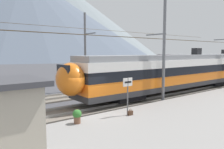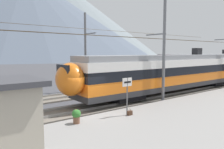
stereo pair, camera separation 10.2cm
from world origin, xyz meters
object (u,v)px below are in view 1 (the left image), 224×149
catenary_mast_mid (163,50)px  potted_plant_platform_edge (77,115)px  train_far_track (211,64)px  platform_sign (128,88)px  handbag_near_sign (130,113)px  train_near_platform (173,71)px  catenary_mast_far_side (86,51)px

catenary_mast_mid → potted_plant_platform_edge: bearing=-170.7°
train_far_track → catenary_mast_mid: catenary_mast_mid is taller
platform_sign → potted_plant_platform_edge: 3.45m
handbag_near_sign → potted_plant_platform_edge: bearing=169.9°
train_far_track → potted_plant_platform_edge: bearing=-164.5°
catenary_mast_mid → platform_sign: 6.30m
train_near_platform → handbag_near_sign: (-9.14, -3.70, -1.80)m
catenary_mast_mid → catenary_mast_far_side: 8.54m
train_near_platform → catenary_mast_mid: (-3.75, -1.67, 2.07)m
train_near_platform → catenary_mast_far_side: 9.15m
train_near_platform → handbag_near_sign: size_ratio=60.54×
catenary_mast_far_side → platform_sign: 10.89m
handbag_near_sign → train_far_track: bearing=18.6°
catenary_mast_far_side → handbag_near_sign: 11.37m
handbag_near_sign → catenary_mast_mid: bearing=20.6°
potted_plant_platform_edge → handbag_near_sign: bearing=-10.1°
catenary_mast_far_side → platform_sign: (-3.22, -10.15, -2.29)m
train_far_track → potted_plant_platform_edge: size_ratio=34.24×
train_far_track → potted_plant_platform_edge: (-28.82, -7.97, -1.49)m
train_near_platform → platform_sign: size_ratio=10.51×
catenary_mast_mid → platform_sign: (-5.53, -1.93, -2.32)m
train_near_platform → catenary_mast_mid: 4.60m
platform_sign → catenary_mast_far_side: bearing=72.4°
catenary_mast_mid → handbag_near_sign: size_ratio=120.74×
catenary_mast_mid → train_far_track: bearing=18.0°
platform_sign → potted_plant_platform_edge: (-3.19, 0.49, -1.23)m
catenary_mast_mid → platform_sign: catenary_mast_mid is taller
platform_sign → handbag_near_sign: size_ratio=5.76×
train_near_platform → handbag_near_sign: bearing=-158.0°
train_far_track → catenary_mast_mid: 21.24m
catenary_mast_far_side → handbag_near_sign: catenary_mast_far_side is taller
catenary_mast_mid → catenary_mast_far_side: catenary_mast_mid is taller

